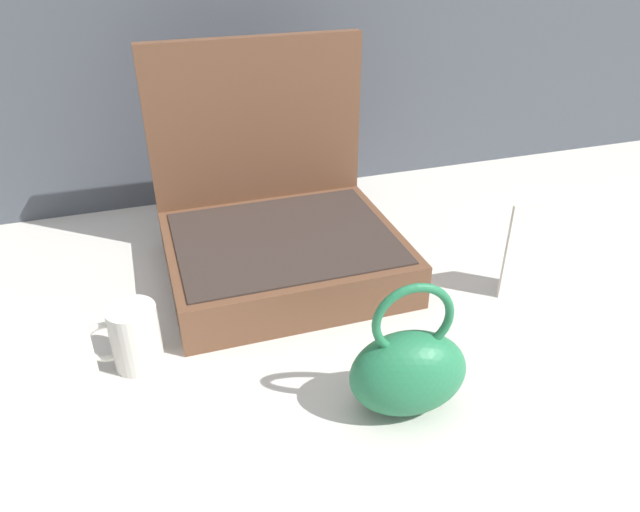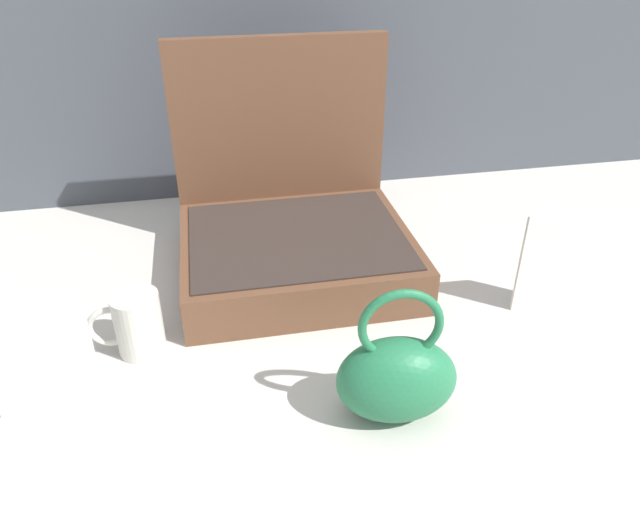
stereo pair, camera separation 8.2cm
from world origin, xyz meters
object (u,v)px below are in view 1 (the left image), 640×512
coffee_mug (133,337)px  teal_pouch_handbag (408,370)px  info_card_left (532,249)px  open_suitcase (280,227)px  poster_card_right (43,385)px

coffee_mug → teal_pouch_handbag: bearing=-30.9°
teal_pouch_handbag → coffee_mug: teal_pouch_handbag is taller
coffee_mug → info_card_left: (0.64, -0.01, 0.04)m
open_suitcase → coffee_mug: size_ratio=3.70×
teal_pouch_handbag → coffee_mug: bearing=149.1°
coffee_mug → poster_card_right: 0.15m
teal_pouch_handbag → info_card_left: teal_pouch_handbag is taller
open_suitcase → coffee_mug: (-0.27, -0.20, -0.03)m
poster_card_right → open_suitcase: bearing=34.5°
info_card_left → poster_card_right: info_card_left is taller
open_suitcase → info_card_left: bearing=-30.4°
coffee_mug → poster_card_right: (-0.11, -0.10, 0.03)m
teal_pouch_handbag → coffee_mug: (-0.33, 0.20, -0.02)m
open_suitcase → info_card_left: open_suitcase is taller
teal_pouch_handbag → info_card_left: 0.36m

